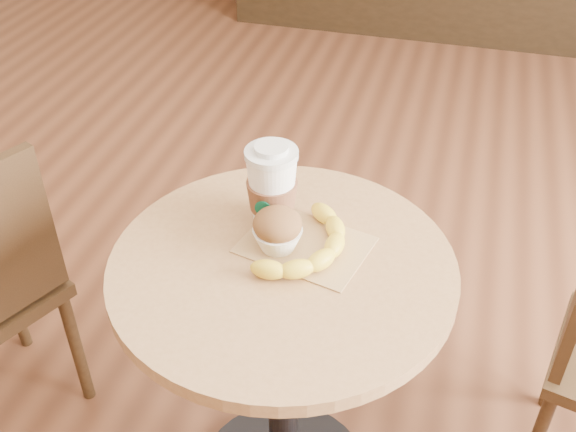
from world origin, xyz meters
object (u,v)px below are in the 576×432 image
object	(u,v)px
coffee_cup	(272,188)
banana	(308,242)
muffin	(278,230)
cafe_table	(283,342)

from	to	relation	value
coffee_cup	banana	distance (m)	0.14
muffin	cafe_table	bearing A→B (deg)	-61.04
cafe_table	coffee_cup	size ratio (longest dim) A/B	4.23
banana	coffee_cup	bearing A→B (deg)	162.93
banana	cafe_table	bearing A→B (deg)	-109.84
muffin	banana	distance (m)	0.06
cafe_table	banana	xyz separation A→B (m)	(0.04, 0.04, 0.25)
coffee_cup	muffin	bearing A→B (deg)	-64.42
cafe_table	coffee_cup	world-z (taller)	coffee_cup
coffee_cup	banana	bearing A→B (deg)	-36.65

